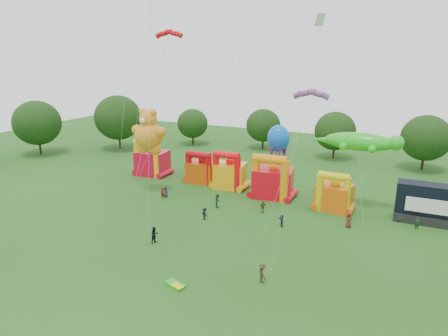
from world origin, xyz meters
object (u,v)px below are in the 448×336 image
at_px(bouncy_castle_2, 229,174).
at_px(spectator_0, 166,192).
at_px(bouncy_castle_0, 151,161).
at_px(teddy_bear_kite, 148,139).
at_px(stage_trailer, 429,204).
at_px(gecko_kite, 360,165).
at_px(octopus_kite, 274,155).
at_px(spectator_4, 263,207).

height_order(bouncy_castle_2, spectator_0, bouncy_castle_2).
height_order(bouncy_castle_0, teddy_bear_kite, teddy_bear_kite).
bearing_deg(bouncy_castle_2, stage_trailer, -2.90).
bearing_deg(gecko_kite, bouncy_castle_2, 176.58).
bearing_deg(teddy_bear_kite, bouncy_castle_2, 33.52).
relative_size(stage_trailer, octopus_kite, 0.77).
bearing_deg(spectator_0, stage_trailer, 14.90).
height_order(spectator_0, spectator_4, spectator_4).
xyz_separation_m(teddy_bear_kite, spectator_4, (18.86, -0.58, -7.56)).
bearing_deg(spectator_4, bouncy_castle_0, -55.18).
relative_size(teddy_bear_kite, spectator_0, 7.99).
bearing_deg(octopus_kite, bouncy_castle_2, -159.28).
relative_size(octopus_kite, spectator_4, 6.06).
bearing_deg(spectator_4, stage_trailer, 160.39).
distance_m(bouncy_castle_2, octopus_kite, 7.66).
bearing_deg(teddy_bear_kite, gecko_kite, 10.76).
xyz_separation_m(gecko_kite, spectator_4, (-11.28, -6.30, -5.68)).
xyz_separation_m(spectator_0, spectator_4, (15.29, 0.49, 0.03)).
relative_size(teddy_bear_kite, spectator_4, 7.74).
relative_size(bouncy_castle_0, bouncy_castle_2, 1.06).
relative_size(bouncy_castle_2, gecko_kite, 0.51).
height_order(gecko_kite, spectator_0, gecko_kite).
bearing_deg(stage_trailer, spectator_0, -169.52).
relative_size(stage_trailer, gecko_kite, 0.65).
height_order(bouncy_castle_2, octopus_kite, octopus_kite).
bearing_deg(bouncy_castle_2, spectator_0, -130.68).
relative_size(bouncy_castle_0, spectator_4, 3.93).
bearing_deg(octopus_kite, stage_trailer, -10.04).
xyz_separation_m(gecko_kite, spectator_0, (-26.57, -6.80, -5.70)).
bearing_deg(bouncy_castle_0, stage_trailer, -2.74).
relative_size(bouncy_castle_2, spectator_0, 3.82).
bearing_deg(stage_trailer, octopus_kite, 169.96).
relative_size(gecko_kite, spectator_0, 7.46).
relative_size(stage_trailer, spectator_4, 4.69).
bearing_deg(bouncy_castle_0, gecko_kite, -3.00).
height_order(bouncy_castle_2, stage_trailer, bouncy_castle_2).
bearing_deg(spectator_0, bouncy_castle_0, 139.46).
distance_m(octopus_kite, spectator_4, 11.21).
bearing_deg(octopus_kite, teddy_bear_kite, -151.04).
bearing_deg(stage_trailer, bouncy_castle_0, 177.26).
distance_m(bouncy_castle_2, stage_trailer, 28.51).
distance_m(bouncy_castle_0, spectator_4, 25.34).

